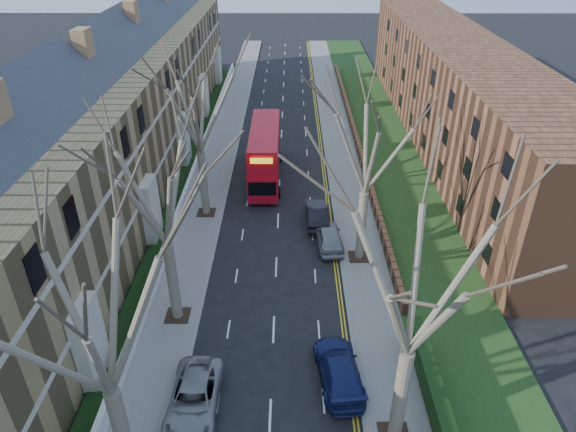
{
  "coord_description": "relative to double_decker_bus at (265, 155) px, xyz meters",
  "views": [
    {
      "loc": [
        0.93,
        -6.96,
        20.76
      ],
      "look_at": [
        0.8,
        21.86,
        3.5
      ],
      "focal_mm": 32.0,
      "sensor_mm": 36.0,
      "label": 1
    }
  ],
  "objects": [
    {
      "name": "tree_left_mid",
      "position": [
        -4.42,
        -28.41,
        7.31
      ],
      "size": [
        10.5,
        10.5,
        14.71
      ],
      "color": "#726451",
      "rests_on": "ground"
    },
    {
      "name": "car_right_far",
      "position": [
        4.31,
        -7.67,
        -1.49
      ],
      "size": [
        1.66,
        4.57,
        1.5
      ],
      "primitive_type": "imported",
      "rotation": [
        0.0,
        0.0,
        3.16
      ],
      "color": "black",
      "rests_on": "ground"
    },
    {
      "name": "car_right_mid",
      "position": [
        4.98,
        -10.83,
        -1.49
      ],
      "size": [
        2.11,
        4.56,
        1.51
      ],
      "primitive_type": "imported",
      "rotation": [
        0.0,
        0.0,
        3.22
      ],
      "color": "gray",
      "rests_on": "ground"
    },
    {
      "name": "double_decker_bus",
      "position": [
        0.0,
        0.0,
        0.0
      ],
      "size": [
        2.81,
        10.91,
        4.56
      ],
      "rotation": [
        0.0,
        0.0,
        3.15
      ],
      "color": "red",
      "rests_on": "ground"
    },
    {
      "name": "car_right_near",
      "position": [
        4.71,
        -23.09,
        -1.51
      ],
      "size": [
        2.64,
        5.29,
        1.48
      ],
      "primitive_type": "imported",
      "rotation": [
        0.0,
        0.0,
        3.26
      ],
      "color": "navy",
      "rests_on": "ground"
    },
    {
      "name": "car_left_far",
      "position": [
        -2.35,
        -24.9,
        -1.53
      ],
      "size": [
        2.45,
        5.15,
        1.42
      ],
      "primitive_type": "imported",
      "rotation": [
        0.0,
        0.0,
        -0.02
      ],
      "color": "gray",
      "rests_on": "ground"
    },
    {
      "name": "tree_left_far",
      "position": [
        -4.42,
        -18.41,
        7.0
      ],
      "size": [
        10.15,
        10.15,
        14.22
      ],
      "color": "#726451",
      "rests_on": "ground"
    },
    {
      "name": "pavement_right",
      "position": [
        7.28,
        4.59,
        -2.18
      ],
      "size": [
        3.0,
        102.0,
        0.12
      ],
      "primitive_type": "cube",
      "color": "slate",
      "rests_on": "ground"
    },
    {
      "name": "terrace_left",
      "position": [
        -12.36,
        -3.41,
        3.29
      ],
      "size": [
        9.7,
        78.0,
        13.6
      ],
      "color": "olive",
      "rests_on": "ground"
    },
    {
      "name": "flats_right",
      "position": [
        18.74,
        8.59,
        2.74
      ],
      "size": [
        13.97,
        54.0,
        10.0
      ],
      "color": "brown",
      "rests_on": "ground"
    },
    {
      "name": "front_wall_left",
      "position": [
        -6.37,
        -3.41,
        -1.62
      ],
      "size": [
        0.3,
        78.0,
        1.0
      ],
      "color": "white",
      "rests_on": "ground"
    },
    {
      "name": "grass_verge_right",
      "position": [
        11.78,
        4.59,
        -2.09
      ],
      "size": [
        6.0,
        102.0,
        0.06
      ],
      "color": "#1B3A15",
      "rests_on": "ground"
    },
    {
      "name": "tree_right_mid",
      "position": [
        6.98,
        -26.41,
        7.31
      ],
      "size": [
        10.5,
        10.5,
        14.71
      ],
      "color": "#726451",
      "rests_on": "ground"
    },
    {
      "name": "tree_left_dist",
      "position": [
        -4.42,
        -6.41,
        7.31
      ],
      "size": [
        10.5,
        10.5,
        14.71
      ],
      "color": "#726451",
      "rests_on": "ground"
    },
    {
      "name": "pavement_left",
      "position": [
        -4.72,
        4.59,
        -2.18
      ],
      "size": [
        3.0,
        102.0,
        0.12
      ],
      "primitive_type": "cube",
      "color": "slate",
      "rests_on": "ground"
    },
    {
      "name": "tree_right_far",
      "position": [
        6.98,
        -12.41,
        7.0
      ],
      "size": [
        10.15,
        10.15,
        14.22
      ],
      "color": "#726451",
      "rests_on": "ground"
    }
  ]
}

